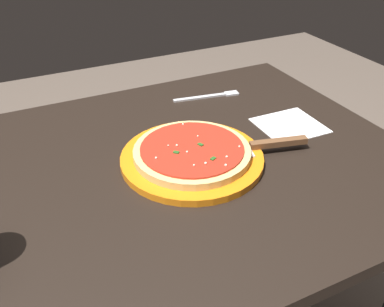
% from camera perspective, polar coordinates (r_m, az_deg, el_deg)
% --- Properties ---
extents(restaurant_table, '(1.06, 0.80, 0.74)m').
position_cam_1_polar(restaurant_table, '(0.97, -3.28, -8.06)').
color(restaurant_table, black).
rests_on(restaurant_table, ground_plane).
extents(serving_plate, '(0.30, 0.30, 0.02)m').
position_cam_1_polar(serving_plate, '(0.90, 0.00, -0.66)').
color(serving_plate, orange).
rests_on(serving_plate, restaurant_table).
extents(pizza, '(0.25, 0.25, 0.02)m').
position_cam_1_polar(pizza, '(0.89, 0.00, 0.28)').
color(pizza, '#DBB26B').
rests_on(pizza, serving_plate).
extents(pizza_server, '(0.22, 0.10, 0.01)m').
position_cam_1_polar(pizza_server, '(0.93, 9.29, 1.09)').
color(pizza_server, silver).
rests_on(pizza_server, serving_plate).
extents(napkin_folded_right, '(0.15, 0.14, 0.00)m').
position_cam_1_polar(napkin_folded_right, '(1.06, 13.05, 3.71)').
color(napkin_folded_right, white).
rests_on(napkin_folded_right, restaurant_table).
extents(fork, '(0.19, 0.05, 0.00)m').
position_cam_1_polar(fork, '(1.18, 2.50, 7.75)').
color(fork, silver).
rests_on(fork, restaurant_table).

